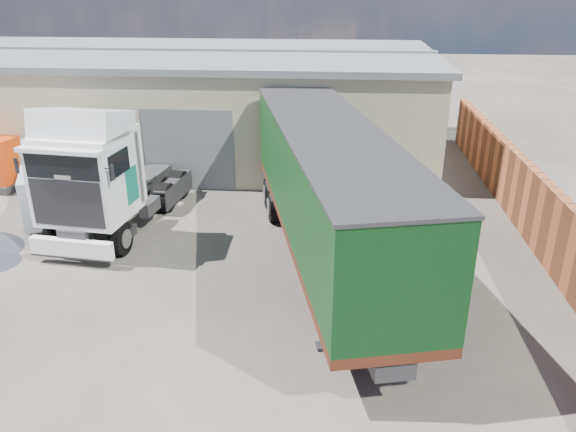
{
  "coord_description": "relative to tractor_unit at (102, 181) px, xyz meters",
  "views": [
    {
      "loc": [
        4.32,
        -13.27,
        8.79
      ],
      "look_at": [
        2.95,
        3.0,
        1.82
      ],
      "focal_mm": 35.0,
      "sensor_mm": 36.0,
      "label": 1
    }
  ],
  "objects": [
    {
      "name": "box_trailer",
      "position": [
        8.04,
        -1.59,
        0.7
      ],
      "size": [
        6.04,
        14.16,
        4.61
      ],
      "rotation": [
        0.0,
        0.0,
        0.23
      ],
      "color": "#2D2D30",
      "rests_on": "ground"
    },
    {
      "name": "ground",
      "position": [
        3.85,
        -4.93,
        -2.11
      ],
      "size": [
        120.0,
        120.0,
        0.0
      ],
      "primitive_type": "plane",
      "color": "#2A2622",
      "rests_on": "ground"
    },
    {
      "name": "panel_van",
      "position": [
        -2.86,
        1.87,
        -1.01
      ],
      "size": [
        4.04,
        5.56,
        2.11
      ],
      "rotation": [
        0.0,
        0.0,
        0.43
      ],
      "color": "black",
      "rests_on": "ground"
    },
    {
      "name": "brick_boundary_wall",
      "position": [
        15.35,
        1.07,
        -0.86
      ],
      "size": [
        0.35,
        26.0,
        2.5
      ],
      "primitive_type": "cube",
      "color": "brown",
      "rests_on": "ground"
    },
    {
      "name": "warehouse",
      "position": [
        -2.15,
        11.07,
        0.56
      ],
      "size": [
        30.6,
        12.6,
        5.42
      ],
      "color": "#B6AF8C",
      "rests_on": "ground"
    },
    {
      "name": "tractor_unit",
      "position": [
        0.0,
        0.0,
        0.0
      ],
      "size": [
        3.62,
        7.77,
        5.01
      ],
      "rotation": [
        0.0,
        0.0,
        -0.11
      ],
      "color": "black",
      "rests_on": "ground"
    }
  ]
}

